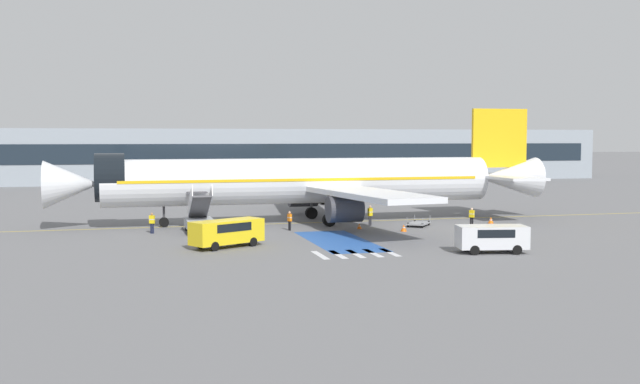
% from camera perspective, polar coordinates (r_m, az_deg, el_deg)
% --- Properties ---
extents(ground_plane, '(600.00, 600.00, 0.00)m').
position_cam_1_polar(ground_plane, '(67.33, -2.23, -2.36)').
color(ground_plane, slate).
extents(apron_leadline_yellow, '(78.69, 0.99, 0.01)m').
position_cam_1_polar(apron_leadline_yellow, '(67.16, -1.39, -2.37)').
color(apron_leadline_yellow, gold).
rests_on(apron_leadline_yellow, ground_plane).
extents(apron_stand_patch_blue, '(4.24, 12.03, 0.01)m').
position_cam_1_polar(apron_stand_patch_blue, '(55.38, 1.46, -3.76)').
color(apron_stand_patch_blue, '#2856A8').
rests_on(apron_stand_patch_blue, ground_plane).
extents(apron_walkway_bar_0, '(0.44, 3.60, 0.01)m').
position_cam_1_polar(apron_walkway_bar_0, '(48.77, 0.01, -4.83)').
color(apron_walkway_bar_0, silver).
rests_on(apron_walkway_bar_0, ground_plane).
extents(apron_walkway_bar_1, '(0.44, 3.60, 0.01)m').
position_cam_1_polar(apron_walkway_bar_1, '(49.08, 1.37, -4.78)').
color(apron_walkway_bar_1, silver).
rests_on(apron_walkway_bar_1, ground_plane).
extents(apron_walkway_bar_2, '(0.44, 3.60, 0.01)m').
position_cam_1_polar(apron_walkway_bar_2, '(49.42, 2.72, -4.72)').
color(apron_walkway_bar_2, silver).
rests_on(apron_walkway_bar_2, ground_plane).
extents(apron_walkway_bar_3, '(0.44, 3.60, 0.01)m').
position_cam_1_polar(apron_walkway_bar_3, '(49.78, 4.04, -4.66)').
color(apron_walkway_bar_3, silver).
rests_on(apron_walkway_bar_3, ground_plane).
extents(apron_walkway_bar_4, '(0.44, 3.60, 0.01)m').
position_cam_1_polar(apron_walkway_bar_4, '(50.16, 5.35, -4.60)').
color(apron_walkway_bar_4, silver).
rests_on(apron_walkway_bar_4, ground_plane).
extents(airliner, '(45.22, 33.59, 10.40)m').
position_cam_1_polar(airliner, '(66.98, -0.91, 0.84)').
color(airliner, silver).
rests_on(airliner, ground_plane).
extents(boarding_stairs_forward, '(2.25, 5.25, 3.99)m').
position_cam_1_polar(boarding_stairs_forward, '(60.98, -9.13, -2.15)').
color(boarding_stairs_forward, '#ADB2BA').
rests_on(boarding_stairs_forward, ground_plane).
extents(fuel_tanker, '(3.32, 9.57, 3.67)m').
position_cam_1_polar(fuel_tanker, '(89.10, 0.62, 0.43)').
color(fuel_tanker, '#38383D').
rests_on(fuel_tanker, ground_plane).
extents(service_van_0, '(4.83, 2.82, 1.81)m').
position_cam_1_polar(service_van_0, '(50.96, 12.96, -3.30)').
color(service_van_0, silver).
rests_on(service_van_0, ground_plane).
extents(service_van_1, '(5.50, 4.14, 1.92)m').
position_cam_1_polar(service_van_1, '(52.44, -7.11, -2.95)').
color(service_van_1, yellow).
rests_on(service_van_1, ground_plane).
extents(baggage_cart, '(2.77, 2.98, 0.87)m').
position_cam_1_polar(baggage_cart, '(65.17, 7.52, -2.38)').
color(baggage_cart, gray).
rests_on(baggage_cart, ground_plane).
extents(ground_crew_0, '(0.34, 0.48, 1.59)m').
position_cam_1_polar(ground_crew_0, '(61.66, -2.33, -2.11)').
color(ground_crew_0, black).
rests_on(ground_crew_0, ground_plane).
extents(ground_crew_1, '(0.49, 0.41, 1.67)m').
position_cam_1_polar(ground_crew_1, '(61.14, -12.68, -2.21)').
color(ground_crew_1, '#191E38').
rests_on(ground_crew_1, ground_plane).
extents(ground_crew_2, '(0.49, 0.40, 1.77)m').
position_cam_1_polar(ground_crew_2, '(65.06, 3.84, -1.68)').
color(ground_crew_2, '#2D2D33').
rests_on(ground_crew_2, ground_plane).
extents(ground_crew_3, '(0.45, 0.48, 1.60)m').
position_cam_1_polar(ground_crew_3, '(65.84, 11.49, -1.79)').
color(ground_crew_3, black).
rests_on(ground_crew_3, ground_plane).
extents(traffic_cone_0, '(0.42, 0.42, 0.47)m').
position_cam_1_polar(traffic_cone_0, '(62.88, 3.02, -2.61)').
color(traffic_cone_0, orange).
rests_on(traffic_cone_0, ground_plane).
extents(traffic_cone_1, '(0.52, 0.52, 0.57)m').
position_cam_1_polar(traffic_cone_1, '(61.47, 6.40, -2.73)').
color(traffic_cone_1, orange).
rests_on(traffic_cone_1, ground_plane).
extents(traffic_cone_2, '(0.51, 0.51, 0.57)m').
position_cam_1_polar(traffic_cone_2, '(68.55, 12.89, -2.11)').
color(traffic_cone_2, orange).
rests_on(traffic_cone_2, ground_plane).
extents(terminal_building, '(127.55, 12.10, 9.18)m').
position_cam_1_polar(terminal_building, '(132.60, -4.98, 2.80)').
color(terminal_building, '#89939E').
rests_on(terminal_building, ground_plane).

